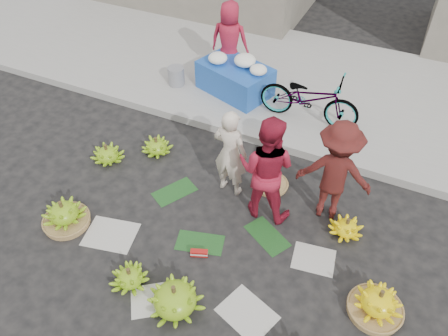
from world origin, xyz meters
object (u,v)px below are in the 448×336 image
at_px(banana_bunch_0, 64,214).
at_px(flower_table, 235,77).
at_px(banana_bunch_4, 378,303).
at_px(bicycle, 309,98).
at_px(vendor_cream, 230,153).

xyz_separation_m(banana_bunch_0, flower_table, (0.87, 3.98, 0.25)).
xyz_separation_m(banana_bunch_4, flower_table, (-3.39, 3.51, 0.25)).
bearing_deg(bicycle, vendor_cream, 163.74).
xyz_separation_m(banana_bunch_4, bicycle, (-1.85, 3.20, 0.39)).
bearing_deg(flower_table, bicycle, 7.14).
distance_m(banana_bunch_0, flower_table, 4.08).
distance_m(vendor_cream, flower_table, 2.57).
distance_m(flower_table, bicycle, 1.57).
height_order(banana_bunch_0, banana_bunch_4, same).
bearing_deg(bicycle, banana_bunch_0, 146.18).
height_order(vendor_cream, flower_table, vendor_cream).
bearing_deg(vendor_cream, banana_bunch_4, 159.79).
relative_size(vendor_cream, bicycle, 0.82).
xyz_separation_m(flower_table, bicycle, (1.54, -0.31, 0.14)).
xyz_separation_m(banana_bunch_0, banana_bunch_4, (4.26, 0.46, -0.00)).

